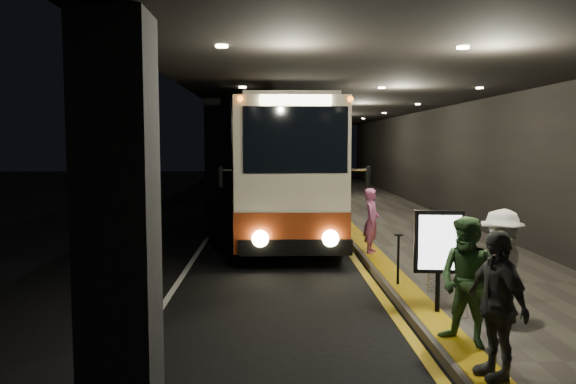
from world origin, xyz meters
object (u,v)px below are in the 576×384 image
object	(u,v)px
coach_main	(287,173)
coach_second	(282,166)
stanchion_post	(398,260)
bag_plain	(460,308)
passenger_waiting_white	(501,267)
passenger_waiting_grey	(496,304)
info_sign	(439,244)
passenger_waiting_green	(468,281)
coach_third	(281,156)
bag_polka	(436,282)
passenger_boarding	(372,221)

from	to	relation	value
coach_main	coach_second	size ratio (longest dim) A/B	1.16
stanchion_post	bag_plain	bearing A→B (deg)	-75.45
coach_second	passenger_waiting_white	distance (m)	23.86
passenger_waiting_grey	info_sign	size ratio (longest dim) A/B	1.05
passenger_waiting_green	passenger_waiting_white	distance (m)	1.18
coach_third	bag_plain	world-z (taller)	coach_third
bag_plain	stanchion_post	world-z (taller)	stanchion_post
coach_third	bag_plain	xyz separation A→B (m)	(2.20, -37.59, -1.57)
passenger_waiting_grey	bag_plain	size ratio (longest dim) A/B	6.70
bag_polka	coach_third	bearing A→B (deg)	93.61
bag_plain	coach_second	bearing A→B (deg)	95.98
passenger_boarding	passenger_waiting_white	bearing A→B (deg)	-151.37
passenger_waiting_green	bag_polka	size ratio (longest dim) A/B	4.96
coach_main	passenger_waiting_white	xyz separation A→B (m)	(3.02, -10.69, -0.90)
coach_second	coach_third	bearing A→B (deg)	92.87
info_sign	stanchion_post	bearing A→B (deg)	103.97
bag_plain	stanchion_post	distance (m)	2.20
coach_main	coach_second	bearing A→B (deg)	90.19
coach_second	bag_polka	distance (m)	21.88
bag_plain	passenger_boarding	bearing A→B (deg)	95.27
coach_main	bag_polka	bearing A→B (deg)	-72.73
coach_second	passenger_boarding	xyz separation A→B (m)	(1.94, -17.87, -0.70)
passenger_waiting_grey	passenger_waiting_white	bearing A→B (deg)	141.56
passenger_waiting_white	bag_polka	bearing A→B (deg)	-127.97
coach_main	coach_third	size ratio (longest dim) A/B	1.06
coach_second	passenger_boarding	distance (m)	17.99
passenger_waiting_green	passenger_waiting_grey	world-z (taller)	passenger_waiting_green
bag_plain	coach_main	bearing A→B (deg)	103.87
passenger_waiting_grey	coach_second	bearing A→B (deg)	170.15
passenger_waiting_green	bag_polka	xyz separation A→B (m)	(0.40, 2.83, -0.73)
passenger_waiting_white	bag_plain	size ratio (longest dim) A/B	6.75
passenger_boarding	passenger_waiting_grey	size ratio (longest dim) A/B	0.93
coach_third	passenger_waiting_grey	bearing A→B (deg)	-84.64
passenger_waiting_grey	info_sign	world-z (taller)	passenger_waiting_grey
coach_main	bag_polka	world-z (taller)	coach_main
stanchion_post	passenger_waiting_green	bearing A→B (deg)	-86.36
coach_main	stanchion_post	distance (m)	8.50
coach_third	passenger_waiting_grey	size ratio (longest dim) A/B	6.86
coach_main	info_sign	distance (m)	10.28
passenger_waiting_white	info_sign	world-z (taller)	passenger_waiting_white
passenger_waiting_grey	bag_polka	world-z (taller)	passenger_waiting_grey
coach_third	coach_main	bearing A→B (deg)	-87.94
coach_third	passenger_waiting_green	size ratio (longest dim) A/B	6.84
coach_second	passenger_waiting_white	size ratio (longest dim) A/B	6.22
passenger_waiting_grey	coach_third	bearing A→B (deg)	168.19
passenger_waiting_grey	bag_polka	distance (m)	4.03
passenger_boarding	passenger_waiting_grey	xyz separation A→B (m)	(0.11, -7.76, 0.07)
passenger_waiting_white	passenger_waiting_grey	distance (m)	2.15
passenger_waiting_white	info_sign	size ratio (longest dim) A/B	1.06
passenger_waiting_grey	stanchion_post	xyz separation A→B (m)	(-0.16, 4.48, -0.40)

